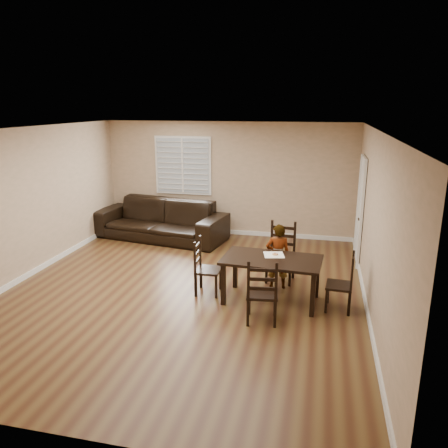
{
  "coord_description": "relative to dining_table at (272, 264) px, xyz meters",
  "views": [
    {
      "loc": [
        2.2,
        -6.58,
        3.09
      ],
      "look_at": [
        0.52,
        0.8,
        1.0
      ],
      "focal_mm": 35.0,
      "sensor_mm": 36.0,
      "label": 1
    }
  ],
  "objects": [
    {
      "name": "room",
      "position": [
        -1.46,
        0.24,
        1.17
      ],
      "size": [
        6.04,
        7.04,
        2.72
      ],
      "color": "tan",
      "rests_on": "ground"
    },
    {
      "name": "dining_table",
      "position": [
        0.0,
        0.0,
        0.0
      ],
      "size": [
        1.61,
        0.98,
        0.73
      ],
      "rotation": [
        0.0,
        0.0,
        -0.07
      ],
      "color": "black",
      "rests_on": "ground"
    },
    {
      "name": "ground",
      "position": [
        -1.5,
        0.06,
        -0.64
      ],
      "size": [
        7.0,
        7.0,
        0.0
      ],
      "primitive_type": "plane",
      "color": "brown",
      "rests_on": "ground"
    },
    {
      "name": "chair_near",
      "position": [
        0.07,
        1.0,
        -0.15
      ],
      "size": [
        0.51,
        0.48,
        1.07
      ],
      "rotation": [
        0.0,
        0.0,
        -0.08
      ],
      "color": "black",
      "rests_on": "ground"
    },
    {
      "name": "chair_right",
      "position": [
        1.17,
        -0.08,
        -0.22
      ],
      "size": [
        0.42,
        0.45,
        0.92
      ],
      "rotation": [
        0.0,
        0.0,
        -1.65
      ],
      "color": "black",
      "rests_on": "ground"
    },
    {
      "name": "sofa",
      "position": [
        -2.96,
        2.84,
        -0.19
      ],
      "size": [
        3.25,
        1.69,
        0.9
      ],
      "primitive_type": "imported",
      "rotation": [
        0.0,
        0.0,
        -0.16
      ],
      "color": "black",
      "rests_on": "ground"
    },
    {
      "name": "donut",
      "position": [
        0.03,
        0.17,
        0.11
      ],
      "size": [
        0.09,
        0.09,
        0.03
      ],
      "color": "#DC8F4F",
      "rests_on": "napkin"
    },
    {
      "name": "child",
      "position": [
        0.04,
        0.56,
        -0.07
      ],
      "size": [
        0.45,
        0.34,
        1.14
      ],
      "primitive_type": "imported",
      "rotation": [
        0.0,
        0.0,
        3.3
      ],
      "color": "gray",
      "rests_on": "ground"
    },
    {
      "name": "chair_left",
      "position": [
        -1.18,
        0.07,
        -0.21
      ],
      "size": [
        0.41,
        0.44,
        0.95
      ],
      "rotation": [
        0.0,
        0.0,
        1.61
      ],
      "color": "black",
      "rests_on": "ground"
    },
    {
      "name": "napkin",
      "position": [
        0.01,
        0.17,
        0.09
      ],
      "size": [
        0.38,
        0.38,
        0.0
      ],
      "primitive_type": "cube",
      "rotation": [
        0.0,
        0.0,
        0.23
      ],
      "color": "white",
      "rests_on": "dining_table"
    },
    {
      "name": "chair_far",
      "position": [
        -0.04,
        -0.83,
        -0.19
      ],
      "size": [
        0.49,
        0.46,
        0.99
      ],
      "rotation": [
        0.0,
        0.0,
        3.26
      ],
      "color": "black",
      "rests_on": "ground"
    }
  ]
}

